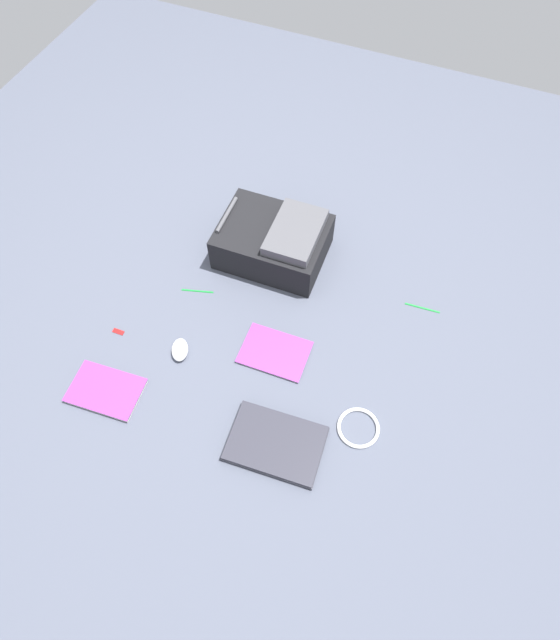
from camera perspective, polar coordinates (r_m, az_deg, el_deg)
name	(u,v)px	position (r m, az deg, el deg)	size (l,w,h in m)	color
ground_plane	(268,328)	(2.08, -1.31, -0.85)	(3.81, 3.81, 0.00)	#4C5160
backpack	(275,241)	(2.21, -0.58, 8.45)	(0.34, 0.44, 0.20)	black
laptop	(276,444)	(1.87, -0.46, -13.09)	(0.24, 0.34, 0.03)	#24242C
book_manual	(275,352)	(2.02, -0.56, -3.48)	(0.19, 0.26, 0.01)	silver
book_red	(106,391)	(2.05, -18.14, -7.21)	(0.19, 0.27, 0.02)	silver
computer_mouse	(180,350)	(2.05, -10.68, -3.15)	(0.06, 0.10, 0.04)	silver
cable_coil	(358,428)	(1.92, 8.39, -11.35)	(0.15, 0.15, 0.01)	silver
pen_black	(422,308)	(2.20, 15.01, 1.30)	(0.01, 0.01, 0.14)	#198C33
pen_blue	(197,291)	(2.20, -8.83, 3.12)	(0.01, 0.01, 0.13)	#198C33
usb_stick	(118,331)	(2.16, -16.94, -1.18)	(0.02, 0.04, 0.01)	#B21919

